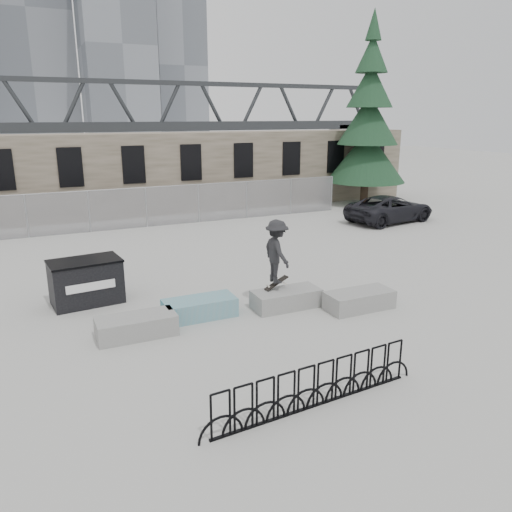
{
  "coord_description": "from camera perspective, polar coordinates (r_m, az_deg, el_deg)",
  "views": [
    {
      "loc": [
        -5.33,
        -12.27,
        5.47
      ],
      "look_at": [
        0.82,
        1.1,
        1.3
      ],
      "focal_mm": 35.0,
      "sensor_mm": 36.0,
      "label": 1
    }
  ],
  "objects": [
    {
      "name": "ground",
      "position": [
        14.45,
        -1.16,
        -6.42
      ],
      "size": [
        120.0,
        120.0,
        0.0
      ],
      "primitive_type": "plane",
      "color": "#A0A09C",
      "rests_on": "ground"
    },
    {
      "name": "spruce_tree",
      "position": [
        32.47,
        12.67,
        13.94
      ],
      "size": [
        4.89,
        4.89,
        11.5
      ],
      "color": "#38281E",
      "rests_on": "ground"
    },
    {
      "name": "suv",
      "position": [
        27.39,
        15.07,
        5.25
      ],
      "size": [
        5.31,
        3.03,
        1.4
      ],
      "primitive_type": "imported",
      "rotation": [
        0.0,
        0.0,
        1.72
      ],
      "color": "black",
      "rests_on": "ground"
    },
    {
      "name": "planter_far_left",
      "position": [
        13.22,
        -13.5,
        -7.71
      ],
      "size": [
        2.0,
        0.9,
        0.53
      ],
      "color": "gray",
      "rests_on": "ground"
    },
    {
      "name": "dumpster",
      "position": [
        15.75,
        -18.85,
        -2.76
      ],
      "size": [
        2.16,
        1.46,
        1.34
      ],
      "rotation": [
        0.0,
        0.0,
        0.11
      ],
      "color": "black",
      "rests_on": "ground"
    },
    {
      "name": "bike_rack",
      "position": [
        9.99,
        6.85,
        -14.56
      ],
      "size": [
        4.93,
        0.44,
        0.9
      ],
      "rotation": [
        0.0,
        0.0,
        0.08
      ],
      "color": "black",
      "rests_on": "ground"
    },
    {
      "name": "skateboarder",
      "position": [
        14.41,
        2.39,
        0.51
      ],
      "size": [
        0.77,
        1.21,
        2.06
      ],
      "rotation": [
        0.0,
        0.0,
        1.58
      ],
      "color": "black",
      "rests_on": "ground"
    },
    {
      "name": "truss_bridge",
      "position": [
        69.0,
        -12.27,
        14.37
      ],
      "size": [
        70.0,
        3.0,
        9.8
      ],
      "color": "#2D3033",
      "rests_on": "ground"
    },
    {
      "name": "planter_offset",
      "position": [
        14.9,
        11.73,
        -4.87
      ],
      "size": [
        2.0,
        0.9,
        0.53
      ],
      "color": "gray",
      "rests_on": "ground"
    },
    {
      "name": "planter_center_left",
      "position": [
        14.11,
        -6.46,
        -5.83
      ],
      "size": [
        2.0,
        0.9,
        0.53
      ],
      "color": "teal",
      "rests_on": "ground"
    },
    {
      "name": "chainlink_fence",
      "position": [
        25.72,
        -12.44,
        5.53
      ],
      "size": [
        22.06,
        0.06,
        2.02
      ],
      "color": "gray",
      "rests_on": "ground"
    },
    {
      "name": "skyline_towers",
      "position": [
        107.27,
        -24.13,
        22.78
      ],
      "size": [
        58.0,
        28.0,
        48.0
      ],
      "color": "slate",
      "rests_on": "ground"
    },
    {
      "name": "stone_wall",
      "position": [
        29.18,
        -14.22,
        9.03
      ],
      "size": [
        36.0,
        2.58,
        4.5
      ],
      "color": "#675C4C",
      "rests_on": "ground"
    },
    {
      "name": "planter_center_right",
      "position": [
        14.72,
        3.47,
        -4.81
      ],
      "size": [
        2.0,
        0.9,
        0.53
      ],
      "color": "gray",
      "rests_on": "ground"
    }
  ]
}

